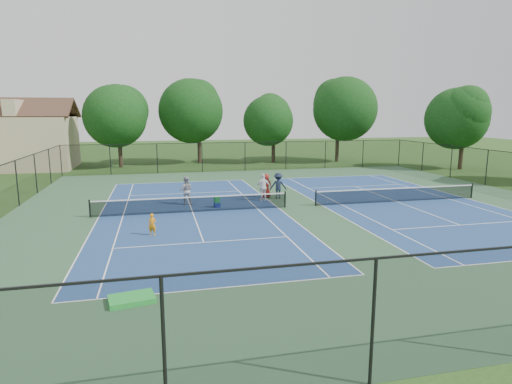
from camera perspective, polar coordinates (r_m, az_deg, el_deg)
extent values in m
plane|color=#234716|center=(28.08, 5.93, -1.97)|extent=(140.00, 140.00, 0.00)
cube|color=#32593D|center=(28.08, 5.93, -1.97)|extent=(36.00, 36.00, 0.01)
cube|color=navy|center=(26.68, -8.46, -2.68)|extent=(10.97, 23.77, 0.00)
cube|color=white|center=(38.32, -9.91, 1.32)|extent=(10.97, 0.06, 0.00)
cube|color=white|center=(15.40, -4.74, -12.62)|extent=(10.97, 0.06, 0.00)
cube|color=white|center=(26.83, -20.23, -3.14)|extent=(0.06, 23.77, 0.00)
cube|color=white|center=(27.63, 2.96, -2.11)|extent=(0.06, 23.77, 0.00)
cube|color=white|center=(26.69, -17.31, -3.03)|extent=(0.06, 23.77, 0.00)
cube|color=white|center=(27.29, 0.19, -2.25)|extent=(0.06, 23.77, 0.00)
cube|color=white|center=(32.93, -9.37, -0.17)|extent=(8.23, 0.06, 0.00)
cube|color=white|center=(20.52, -6.98, -6.68)|extent=(8.23, 0.06, 0.00)
cube|color=white|center=(26.67, -8.46, -2.67)|extent=(0.06, 12.80, 0.00)
cylinder|color=black|center=(26.79, -21.28, -2.09)|extent=(0.10, 0.10, 1.07)
cylinder|color=black|center=(27.65, 3.90, -1.00)|extent=(0.10, 0.10, 1.07)
cube|color=black|center=(26.57, -8.48, -1.71)|extent=(11.90, 0.01, 0.90)
cube|color=white|center=(26.48, -8.51, -0.70)|extent=(11.90, 0.04, 0.07)
cube|color=navy|center=(31.03, 18.26, -1.23)|extent=(10.97, 23.77, 0.00)
cube|color=white|center=(41.47, 9.78, 2.01)|extent=(10.97, 0.06, 0.00)
cube|color=white|center=(28.59, 8.81, -1.79)|extent=(0.06, 23.77, 0.00)
cube|color=white|center=(34.17, 26.16, -0.73)|extent=(0.06, 23.77, 0.00)
cube|color=white|center=(29.12, 11.32, -1.64)|extent=(0.06, 23.77, 0.00)
cube|color=white|center=(33.33, 24.33, -0.85)|extent=(0.06, 23.77, 0.00)
cube|color=white|center=(36.54, 13.10, 0.75)|extent=(8.23, 0.06, 0.00)
cube|color=white|center=(25.92, 25.57, -4.00)|extent=(8.23, 0.06, 0.00)
cube|color=white|center=(31.03, 18.26, -1.23)|extent=(0.06, 12.80, 0.00)
cylinder|color=black|center=(28.32, 7.97, -0.80)|extent=(0.10, 0.10, 1.07)
cylinder|color=black|center=(34.38, 26.83, 0.16)|extent=(0.10, 0.10, 1.07)
cube|color=black|center=(30.94, 18.31, -0.40)|extent=(11.90, 0.01, 0.90)
cube|color=white|center=(30.86, 18.36, 0.48)|extent=(11.90, 0.04, 0.07)
cylinder|color=black|center=(45.06, -24.57, 3.79)|extent=(0.08, 0.08, 3.00)
cylinder|color=black|center=(44.37, -18.86, 4.09)|extent=(0.08, 0.08, 3.00)
cylinder|color=black|center=(44.14, -13.03, 4.35)|extent=(0.08, 0.08, 3.00)
cylinder|color=black|center=(9.13, -12.17, -19.70)|extent=(0.08, 0.08, 3.00)
cylinder|color=black|center=(44.37, -7.19, 4.57)|extent=(0.08, 0.08, 3.00)
cylinder|color=black|center=(10.16, 15.31, -16.53)|extent=(0.08, 0.08, 3.00)
cylinder|color=black|center=(45.04, -1.47, 4.74)|extent=(0.08, 0.08, 3.00)
cylinder|color=black|center=(46.15, 4.03, 4.86)|extent=(0.08, 0.08, 3.00)
cylinder|color=black|center=(47.66, 9.23, 4.93)|extent=(0.08, 0.08, 3.00)
cylinder|color=black|center=(49.53, 14.07, 4.96)|extent=(0.08, 0.08, 3.00)
cylinder|color=black|center=(51.73, 18.54, 4.95)|extent=(0.08, 0.08, 3.00)
cylinder|color=black|center=(40.90, 28.40, 2.88)|extent=(0.08, 0.08, 3.00)
cylinder|color=black|center=(32.04, -29.24, 1.02)|extent=(0.08, 0.08, 3.00)
cylinder|color=black|center=(44.34, 24.58, 3.69)|extent=(0.08, 0.08, 3.00)
cylinder|color=black|center=(36.34, -27.31, 2.16)|extent=(0.08, 0.08, 3.00)
cylinder|color=black|center=(47.97, 21.33, 4.38)|extent=(0.08, 0.08, 3.00)
cylinder|color=black|center=(40.68, -25.79, 3.06)|extent=(0.08, 0.08, 3.00)
cube|color=black|center=(45.04, -1.47, 4.74)|extent=(36.00, 0.01, 3.00)
cube|color=black|center=(44.92, -1.48, 6.64)|extent=(36.00, 0.05, 0.05)
cylinder|color=#2D2116|center=(50.24, -17.65, 5.30)|extent=(0.44, 0.44, 3.78)
sphere|color=#0E3611|center=(50.07, -17.90, 9.58)|extent=(6.80, 6.80, 6.80)
sphere|color=#0E3611|center=(50.07, -17.94, 10.34)|extent=(5.58, 5.58, 5.58)
sphere|color=#0E3611|center=(50.08, -17.98, 11.10)|extent=(4.35, 4.35, 4.35)
cylinder|color=#2D2116|center=(52.29, -7.57, 6.09)|extent=(0.44, 0.44, 4.14)
sphere|color=#0E3611|center=(52.14, -7.69, 10.65)|extent=(7.60, 7.60, 7.60)
sphere|color=#0E3611|center=(52.15, -7.70, 11.33)|extent=(6.23, 6.23, 6.23)
sphere|color=#0E3611|center=(52.16, -7.72, 12.02)|extent=(4.86, 4.86, 4.86)
cylinder|color=#2D2116|center=(52.97, 2.33, 5.83)|extent=(0.44, 0.44, 3.42)
sphere|color=#0E3611|center=(52.80, 2.35, 9.47)|extent=(6.00, 6.00, 6.00)
sphere|color=#0E3611|center=(52.79, 2.36, 10.23)|extent=(4.92, 4.92, 4.92)
sphere|color=#0E3611|center=(52.79, 2.37, 11.00)|extent=(3.84, 3.84, 3.84)
cylinder|color=#2D2116|center=(54.67, 10.78, 6.28)|extent=(0.44, 0.44, 4.32)
sphere|color=#0E3611|center=(54.53, 10.93, 10.79)|extent=(7.80, 7.80, 7.80)
sphere|color=#0E3611|center=(54.54, 10.96, 11.44)|extent=(6.40, 6.40, 6.40)
sphere|color=#0E3611|center=(54.55, 10.98, 12.08)|extent=(4.99, 4.99, 4.99)
cylinder|color=#2D2116|center=(51.31, 25.68, 4.75)|extent=(0.44, 0.44, 3.60)
sphere|color=#0E3611|center=(51.14, 26.00, 8.78)|extent=(6.60, 6.60, 6.60)
sphere|color=#0E3611|center=(51.13, 26.06, 9.53)|extent=(5.41, 5.41, 5.41)
sphere|color=#0E3611|center=(51.14, 26.13, 10.28)|extent=(4.22, 4.22, 4.22)
cube|color=tan|center=(52.90, -28.53, 5.75)|extent=(10.00, 8.00, 5.60)
cube|color=tan|center=(52.80, -28.88, 9.72)|extent=(1.20, 8.00, 1.76)
cube|color=#422B1E|center=(50.88, -29.50, 9.79)|extent=(10.80, 4.10, 2.15)
cube|color=#422B1E|center=(54.74, -28.33, 9.85)|extent=(10.80, 4.10, 2.15)
imported|color=orange|center=(21.99, -13.67, -4.24)|extent=(0.47, 0.37, 1.12)
imported|color=#969698|center=(28.87, -9.32, 0.21)|extent=(0.98, 0.80, 1.89)
imported|color=white|center=(29.73, 0.97, 0.65)|extent=(1.19, 0.70, 1.90)
imported|color=#192237|center=(30.50, 2.97, 0.85)|extent=(1.33, 0.95, 1.86)
imported|color=maroon|center=(30.76, 1.36, 0.83)|extent=(0.87, 0.59, 1.74)
cube|color=navy|center=(27.85, -5.22, -1.73)|extent=(0.43, 0.38, 0.32)
cube|color=green|center=(27.78, -5.23, -1.04)|extent=(0.39, 0.35, 0.37)
cube|color=#239F16|center=(14.88, -16.24, -13.54)|extent=(1.58, 1.17, 0.18)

